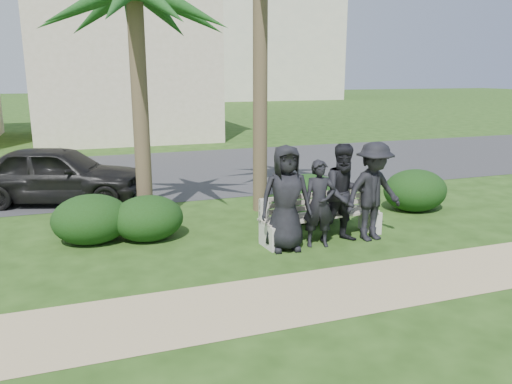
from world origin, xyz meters
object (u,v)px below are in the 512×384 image
man_c (345,194)px  man_d (373,192)px  man_b (319,204)px  car_a (58,174)px  park_bench (321,219)px  man_a (286,198)px

man_c → man_d: size_ratio=0.99×
man_b → man_d: 1.11m
man_d → car_a: bearing=131.9°
man_c → car_a: bearing=140.2°
park_bench → man_d: size_ratio=1.31×
park_bench → man_b: (-0.23, -0.36, 0.41)m
man_a → man_c: bearing=8.3°
park_bench → man_a: (-0.87, -0.32, 0.56)m
man_b → man_d: (1.10, -0.01, 0.14)m
man_c → car_a: 7.02m
park_bench → car_a: (-4.76, 4.56, 0.32)m
park_bench → man_a: size_ratio=1.30×
man_c → car_a: (-5.07, 4.85, -0.22)m
park_bench → man_a: 1.08m
man_a → man_d: 1.74m
man_b → car_a: (-4.52, 4.93, -0.09)m
car_a → man_d: bearing=-112.7°
park_bench → man_c: (0.32, -0.29, 0.54)m
man_a → car_a: man_a is taller
man_b → man_c: 0.57m
man_d → car_a: man_d is taller
man_d → man_c: bearing=164.4°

